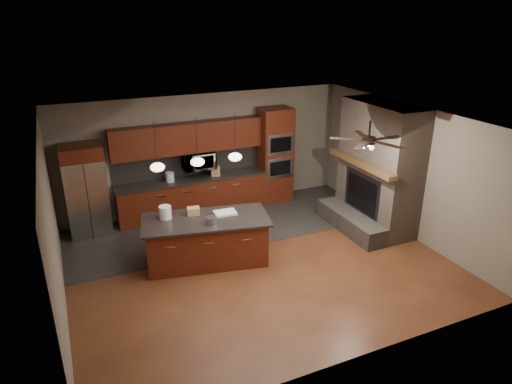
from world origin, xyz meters
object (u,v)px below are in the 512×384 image
oven_tower (275,155)px  white_bucket (165,212)px  cardboard_box (193,211)px  microwave (198,160)px  paint_tray (225,213)px  counter_bucket (170,177)px  counter_box (216,171)px  kitchen_island (207,240)px  paint_can (212,220)px  refrigerator (86,191)px

oven_tower → white_bucket: size_ratio=9.55×
oven_tower → cardboard_box: (-2.74, -2.02, -0.20)m
microwave → paint_tray: (-0.19, -2.28, -0.36)m
microwave → counter_bucket: microwave is taller
microwave → white_bucket: (-1.30, -2.02, -0.26)m
counter_bucket → counter_box: counter_box is taller
kitchen_island → paint_tray: 0.64m
paint_can → counter_bucket: (-0.14, 2.55, 0.02)m
paint_can → cardboard_box: bearing=110.7°
microwave → counter_box: microwave is taller
refrigerator → counter_box: (2.94, 0.03, 0.01)m
counter_bucket → oven_tower: bearing=-0.2°
refrigerator → paint_tray: bearing=-42.4°
microwave → white_bucket: bearing=-122.7°
kitchen_island → white_bucket: (-0.69, 0.33, 0.58)m
white_bucket → counter_box: 2.56m
refrigerator → white_bucket: bearing=-56.4°
paint_tray → counter_bucket: 2.29m
oven_tower → paint_can: size_ratio=11.98×
oven_tower → counter_box: size_ratio=10.37×
paint_can → cardboard_box: (-0.19, 0.52, 0.01)m
refrigerator → white_bucket: size_ratio=8.04×
paint_tray → counter_box: counter_box is taller
white_bucket → paint_tray: bearing=-13.3°
refrigerator → counter_box: refrigerator is taller
oven_tower → kitchen_island: bearing=-138.4°
counter_bucket → counter_box: 1.10m
paint_can → paint_tray: paint_can is taller
kitchen_island → microwave: bearing=87.0°
paint_tray → counter_box: (0.58, 2.18, 0.07)m
white_bucket → counter_bucket: size_ratio=1.13×
kitchen_island → counter_bucket: size_ratio=11.58×
refrigerator → white_bucket: 2.27m
oven_tower → paint_tray: size_ratio=5.71×
microwave → refrigerator: refrigerator is taller
kitchen_island → cardboard_box: bearing=130.8°
white_bucket → cardboard_box: white_bucket is taller
oven_tower → white_bucket: 3.82m
cardboard_box → counter_bucket: (0.05, 2.03, 0.02)m
oven_tower → kitchen_island: (-2.59, -2.30, -0.73)m
kitchen_island → white_bucket: 0.96m
oven_tower → microwave: size_ratio=3.25×
kitchen_island → cardboard_box: cardboard_box is taller
oven_tower → paint_can: oven_tower is taller
microwave → kitchen_island: size_ratio=0.29×
paint_can → microwave: bearing=77.6°
white_bucket → paint_can: 0.93m
paint_can → counter_bucket: counter_bucket is taller
microwave → counter_bucket: bearing=-176.0°
white_bucket → cardboard_box: size_ratio=1.06×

